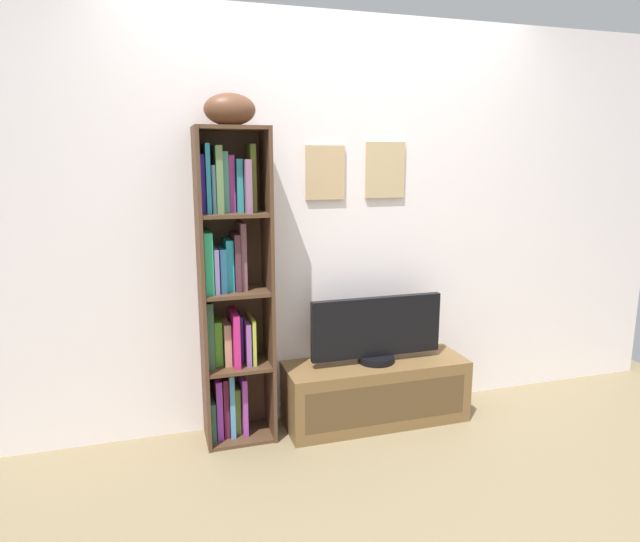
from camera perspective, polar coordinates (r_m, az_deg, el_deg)
The scene contains 6 objects.
ground at distance 2.79m, azimuth 9.11°, elevation -23.97°, with size 5.20×5.20×0.04m, color #7F6F4F.
back_wall at distance 3.34m, azimuth 1.26°, elevation 4.84°, with size 4.80×0.08×2.40m.
bookshelf at distance 3.12m, azimuth -9.27°, elevation -1.84°, with size 0.39×0.29×1.76m.
football at distance 3.02m, azimuth -9.28°, elevation 16.10°, with size 0.27×0.17×0.17m, color brown.
tv_stand at distance 3.48m, azimuth 5.74°, elevation -12.24°, with size 1.11×0.37×0.38m.
television at distance 3.35m, azimuth 5.87°, elevation -6.09°, with size 0.81×0.22×0.40m.
Camera 1 is at (-1.04, -2.02, 1.60)m, focal length 31.06 mm.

